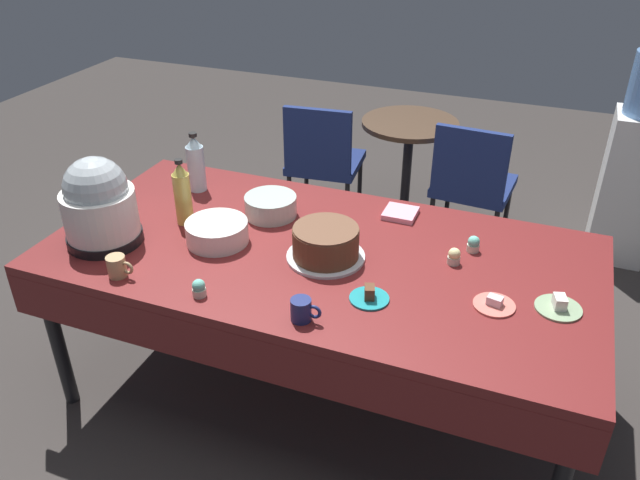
# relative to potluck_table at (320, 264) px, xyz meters

# --- Properties ---
(ground) EXTENTS (9.00, 9.00, 0.00)m
(ground) POSITION_rel_potluck_table_xyz_m (0.00, 0.00, -0.69)
(ground) COLOR #383330
(potluck_table) EXTENTS (2.20, 1.10, 0.75)m
(potluck_table) POSITION_rel_potluck_table_xyz_m (0.00, 0.00, 0.00)
(potluck_table) COLOR maroon
(potluck_table) RESTS_ON ground
(frosted_layer_cake) EXTENTS (0.31, 0.31, 0.14)m
(frosted_layer_cake) POSITION_rel_potluck_table_xyz_m (0.04, -0.04, 0.13)
(frosted_layer_cake) COLOR silver
(frosted_layer_cake) RESTS_ON potluck_table
(slow_cooker) EXTENTS (0.31, 0.31, 0.37)m
(slow_cooker) POSITION_rel_potluck_table_xyz_m (-0.85, -0.25, 0.23)
(slow_cooker) COLOR black
(slow_cooker) RESTS_ON potluck_table
(glass_salad_bowl) EXTENTS (0.23, 0.23, 0.09)m
(glass_salad_bowl) POSITION_rel_potluck_table_xyz_m (-0.31, 0.20, 0.11)
(glass_salad_bowl) COLOR #B2C6BC
(glass_salad_bowl) RESTS_ON potluck_table
(ceramic_snack_bowl) EXTENTS (0.26, 0.26, 0.09)m
(ceramic_snack_bowl) POSITION_rel_potluck_table_xyz_m (-0.42, -0.09, 0.11)
(ceramic_snack_bowl) COLOR silver
(ceramic_snack_bowl) RESTS_ON potluck_table
(dessert_plate_coral) EXTENTS (0.15, 0.15, 0.04)m
(dessert_plate_coral) POSITION_rel_potluck_table_xyz_m (0.71, -0.12, 0.07)
(dessert_plate_coral) COLOR #E07266
(dessert_plate_coral) RESTS_ON potluck_table
(dessert_plate_teal) EXTENTS (0.14, 0.14, 0.06)m
(dessert_plate_teal) POSITION_rel_potluck_table_xyz_m (0.28, -0.24, 0.08)
(dessert_plate_teal) COLOR teal
(dessert_plate_teal) RESTS_ON potluck_table
(dessert_plate_sage) EXTENTS (0.16, 0.16, 0.05)m
(dessert_plate_sage) POSITION_rel_potluck_table_xyz_m (0.92, -0.06, 0.07)
(dessert_plate_sage) COLOR #8CA87F
(dessert_plate_sage) RESTS_ON potluck_table
(cupcake_rose) EXTENTS (0.05, 0.05, 0.07)m
(cupcake_rose) POSITION_rel_potluck_table_xyz_m (0.57, 0.22, 0.09)
(cupcake_rose) COLOR beige
(cupcake_rose) RESTS_ON potluck_table
(cupcake_vanilla) EXTENTS (0.05, 0.05, 0.07)m
(cupcake_vanilla) POSITION_rel_potluck_table_xyz_m (0.52, 0.10, 0.09)
(cupcake_vanilla) COLOR beige
(cupcake_vanilla) RESTS_ON potluck_table
(cupcake_berry) EXTENTS (0.05, 0.05, 0.07)m
(cupcake_berry) POSITION_rel_potluck_table_xyz_m (-0.98, -0.02, 0.09)
(cupcake_berry) COLOR beige
(cupcake_berry) RESTS_ON potluck_table
(cupcake_cocoa) EXTENTS (0.05, 0.05, 0.07)m
(cupcake_cocoa) POSITION_rel_potluck_table_xyz_m (-0.29, -0.44, 0.09)
(cupcake_cocoa) COLOR beige
(cupcake_cocoa) RESTS_ON potluck_table
(soda_bottle_water) EXTENTS (0.08, 0.08, 0.29)m
(soda_bottle_water) POSITION_rel_potluck_table_xyz_m (-0.74, 0.31, 0.19)
(soda_bottle_water) COLOR silver
(soda_bottle_water) RESTS_ON potluck_table
(soda_bottle_ginger_ale) EXTENTS (0.07, 0.07, 0.29)m
(soda_bottle_ginger_ale) POSITION_rel_potluck_table_xyz_m (-0.63, 0.01, 0.20)
(soda_bottle_ginger_ale) COLOR gold
(soda_bottle_ginger_ale) RESTS_ON potluck_table
(coffee_mug_tan) EXTENTS (0.11, 0.07, 0.08)m
(coffee_mug_tan) POSITION_rel_potluck_table_xyz_m (-0.64, -0.44, 0.10)
(coffee_mug_tan) COLOR tan
(coffee_mug_tan) RESTS_ON potluck_table
(coffee_mug_navy) EXTENTS (0.11, 0.07, 0.08)m
(coffee_mug_navy) POSITION_rel_potluck_table_xyz_m (0.11, -0.44, 0.10)
(coffee_mug_navy) COLOR navy
(coffee_mug_navy) RESTS_ON potluck_table
(paper_napkin_stack) EXTENTS (0.14, 0.14, 0.02)m
(paper_napkin_stack) POSITION_rel_potluck_table_xyz_m (0.22, 0.40, 0.07)
(paper_napkin_stack) COLOR pink
(paper_napkin_stack) RESTS_ON potluck_table
(maroon_chair_left) EXTENTS (0.48, 0.48, 0.85)m
(maroon_chair_left) POSITION_rel_potluck_table_xyz_m (-0.54, 1.44, -0.20)
(maroon_chair_left) COLOR navy
(maroon_chair_left) RESTS_ON ground
(maroon_chair_right) EXTENTS (0.47, 0.47, 0.85)m
(maroon_chair_right) POSITION_rel_potluck_table_xyz_m (0.39, 1.44, -0.20)
(maroon_chair_right) COLOR navy
(maroon_chair_right) RESTS_ON ground
(round_cafe_table) EXTENTS (0.60, 0.60, 0.72)m
(round_cafe_table) POSITION_rel_potluck_table_xyz_m (-0.05, 1.66, -0.19)
(round_cafe_table) COLOR #473323
(round_cafe_table) RESTS_ON ground
(water_cooler) EXTENTS (0.32, 0.32, 1.24)m
(water_cooler) POSITION_rel_potluck_table_xyz_m (1.26, 1.76, -0.10)
(water_cooler) COLOR silver
(water_cooler) RESTS_ON ground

